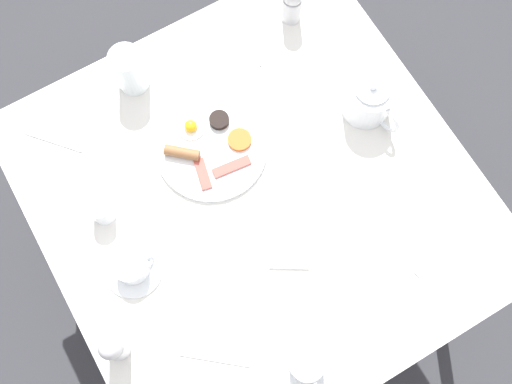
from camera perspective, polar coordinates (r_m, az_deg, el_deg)
The scene contains 15 objects.
ground_plane at distance 2.17m, azimuth -0.00°, elevation -5.72°, with size 8.00×8.00×0.00m, color #333338.
table at distance 1.52m, azimuth -0.00°, elevation -0.96°, with size 1.04×1.02×0.73m.
breakfast_plate at distance 1.49m, azimuth -4.39°, elevation 4.32°, with size 0.28×0.28×0.04m.
teapot_near at distance 1.51m, azimuth 10.72°, elevation 8.66°, with size 0.21×0.12×0.13m.
teacup_with_saucer_left at distance 1.42m, azimuth -11.70°, elevation -7.04°, with size 0.14×0.14×0.06m.
teacup_with_saucer_right at distance 1.37m, azimuth 4.83°, elevation -16.06°, with size 0.14×0.14×0.06m.
water_glass_tall at distance 1.54m, azimuth -11.97°, elevation 11.30°, with size 0.08×0.08×0.13m.
creamer_jug at distance 1.45m, azimuth -14.49°, elevation -1.66°, with size 0.08×0.06×0.07m.
pepper_grinder at distance 1.36m, azimuth -13.39°, elevation -14.27°, with size 0.05×0.05×0.12m.
salt_grinder at distance 1.61m, azimuth 3.47°, elevation 17.50°, with size 0.05×0.05×0.12m.
napkin_folded at distance 1.43m, azimuth 3.19°, elevation -4.17°, with size 0.18×0.16×0.01m.
fork_by_plate at distance 1.39m, azimuth -3.88°, elevation -15.52°, with size 0.12×0.14×0.00m.
knife_by_plate at distance 1.49m, azimuth 17.72°, elevation -4.76°, with size 0.06×0.21×0.00m.
spoon_for_tea at distance 1.58m, azimuth -18.67°, elevation 4.66°, with size 0.13×0.11×0.00m.
fork_spare at distance 1.63m, azimuth -1.28°, elevation 14.41°, with size 0.19×0.02×0.00m.
Camera 1 is at (-0.36, 0.21, 2.13)m, focal length 42.00 mm.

